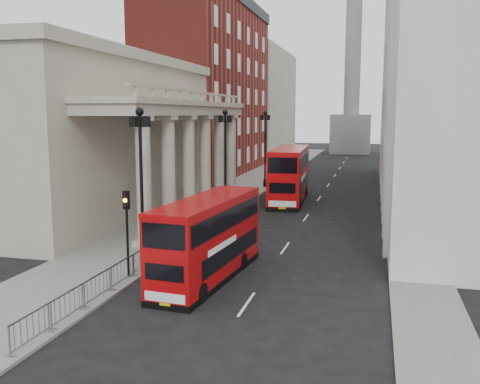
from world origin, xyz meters
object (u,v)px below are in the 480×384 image
(lamp_post_south, at_px, (141,176))
(pedestrian_a, at_px, (144,221))
(bus_far, at_px, (289,174))
(pedestrian_c, at_px, (209,201))
(pedestrian_b, at_px, (167,214))
(traffic_light, at_px, (127,218))
(monument_column, at_px, (352,75))
(lamp_post_north, at_px, (265,143))
(lamp_post_mid, at_px, (225,154))
(bus_near, at_px, (208,237))

(lamp_post_south, bearing_deg, pedestrian_a, 113.99)
(bus_far, relative_size, pedestrian_c, 7.24)
(pedestrian_b, bearing_deg, pedestrian_a, 43.32)
(traffic_light, distance_m, pedestrian_c, 18.46)
(monument_column, height_order, pedestrian_c, monument_column)
(lamp_post_north, xyz_separation_m, pedestrian_c, (-1.45, -15.75, -3.98))
(pedestrian_b, bearing_deg, monument_column, -129.19)
(pedestrian_a, bearing_deg, lamp_post_mid, 63.11)
(bus_near, xyz_separation_m, bus_far, (0.13, 24.52, 0.50))
(lamp_post_south, bearing_deg, bus_near, -14.04)
(lamp_post_south, distance_m, lamp_post_north, 32.00)
(lamp_post_north, relative_size, bus_near, 0.87)
(lamp_post_mid, relative_size, traffic_light, 1.93)
(lamp_post_south, xyz_separation_m, lamp_post_north, (0.00, 32.00, 0.00))
(bus_near, bearing_deg, pedestrian_c, 112.67)
(bus_far, bearing_deg, lamp_post_south, -103.03)
(monument_column, bearing_deg, lamp_post_south, -94.29)
(traffic_light, bearing_deg, pedestrian_b, 102.74)
(lamp_post_south, relative_size, bus_far, 0.71)
(traffic_light, height_order, pedestrian_c, traffic_light)
(lamp_post_north, height_order, bus_near, lamp_post_north)
(pedestrian_c, bearing_deg, bus_far, 74.89)
(bus_far, bearing_deg, pedestrian_c, -130.34)
(lamp_post_mid, bearing_deg, bus_far, 61.65)
(lamp_post_south, bearing_deg, lamp_post_north, 90.00)
(traffic_light, xyz_separation_m, pedestrian_a, (-3.28, 9.16, -2.10))
(bus_near, bearing_deg, lamp_post_south, 171.29)
(bus_far, height_order, pedestrian_a, bus_far)
(bus_near, bearing_deg, traffic_light, -159.56)
(pedestrian_c, bearing_deg, pedestrian_a, -78.77)
(lamp_post_mid, relative_size, pedestrian_a, 4.71)
(lamp_post_mid, height_order, traffic_light, lamp_post_mid)
(lamp_post_mid, height_order, pedestrian_a, lamp_post_mid)
(lamp_post_mid, relative_size, bus_near, 0.87)
(lamp_post_south, height_order, bus_near, lamp_post_south)
(bus_near, distance_m, pedestrian_c, 18.09)
(monument_column, distance_m, lamp_post_north, 57.46)
(lamp_post_south, bearing_deg, lamp_post_mid, 90.00)
(bus_near, bearing_deg, lamp_post_north, 102.13)
(lamp_post_south, height_order, traffic_light, lamp_post_south)
(lamp_post_south, xyz_separation_m, pedestrian_c, (-1.45, 16.25, -3.98))
(monument_column, xyz_separation_m, bus_far, (-2.54, -64.47, -13.38))
(pedestrian_a, relative_size, pedestrian_c, 1.09)
(pedestrian_b, bearing_deg, lamp_post_mid, -144.40)
(traffic_light, relative_size, bus_far, 0.37)
(monument_column, xyz_separation_m, pedestrian_a, (-9.78, -80.86, -14.98))
(bus_near, distance_m, bus_far, 24.52)
(monument_column, relative_size, lamp_post_south, 6.51)
(pedestrian_a, bearing_deg, pedestrian_c, 72.08)
(monument_column, xyz_separation_m, pedestrian_c, (-8.05, -71.75, -15.05))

